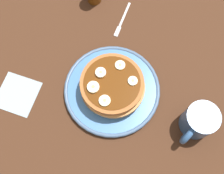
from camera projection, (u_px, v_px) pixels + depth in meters
ground_plane at (112, 93)px, 82.85cm from camera, size 140.00×140.00×3.00cm
plate at (112, 90)px, 80.43cm from camera, size 27.35×27.35×1.95cm
pancake_stack at (113, 85)px, 77.18cm from camera, size 17.64×18.18×5.83cm
banana_slice_0 at (105, 101)px, 72.54cm from camera, size 3.03×3.03×0.78cm
banana_slice_1 at (133, 81)px, 74.33cm from camera, size 2.60×2.60×0.71cm
banana_slice_2 at (100, 74)px, 74.82cm from camera, size 2.86×2.86×1.05cm
banana_slice_3 at (93, 87)px, 73.62cm from camera, size 3.22×3.22×1.00cm
banana_slice_4 at (120, 65)px, 75.80cm from camera, size 2.74×2.74×0.69cm
coffee_mug at (198, 122)px, 73.79cm from camera, size 12.23×8.69×9.08cm
napkin at (17, 94)px, 80.97cm from camera, size 14.32×14.32×0.30cm
fork at (122, 21)px, 88.66cm from camera, size 12.55×5.36×0.50cm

